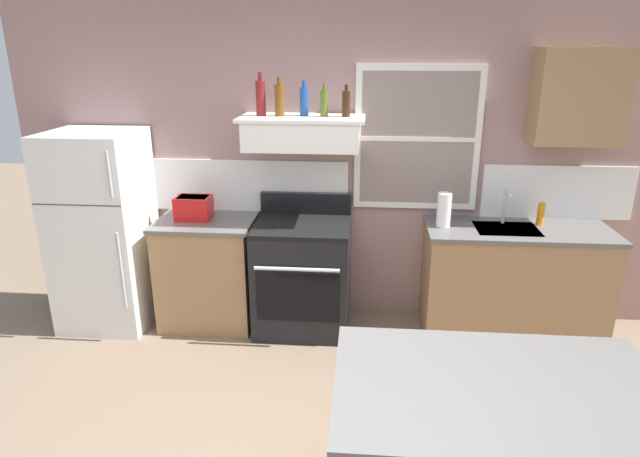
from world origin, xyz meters
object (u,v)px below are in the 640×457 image
Objects in this scene: bottle_brown_stout at (346,103)px; paper_towel_roll at (444,210)px; bottle_red_label_wine at (261,98)px; bottle_olive_oil_square at (324,103)px; toaster at (194,207)px; stove_range at (303,275)px; bottle_amber_wine at (280,100)px; refrigerator at (103,231)px; bottle_blue_liqueur at (304,101)px; dish_soap_bottle at (541,214)px.

paper_towel_roll is at bearing -3.97° from bottle_brown_stout.
bottle_olive_oil_square is at bearing -0.78° from bottle_red_label_wine.
bottle_red_label_wine is at bearing 5.20° from toaster.
stove_range is 3.75× the size of bottle_amber_wine.
bottle_red_label_wine is 0.65m from bottle_brown_stout.
bottle_amber_wine is (0.72, 0.04, 0.86)m from toaster.
bottle_red_label_wine is at bearing 161.55° from stove_range.
bottle_olive_oil_square reaches higher than toaster.
refrigerator is at bearing -178.75° from paper_towel_roll.
bottle_red_label_wine is at bearing 179.22° from bottle_olive_oil_square.
bottle_blue_liqueur is at bearing 170.78° from bottle_brown_stout.
refrigerator is at bearing -176.13° from bottle_olive_oil_square.
bottle_red_label_wine is at bearing 176.70° from bottle_amber_wine.
stove_range is 4.10× the size of bottle_blue_liqueur.
bottle_amber_wine is at bearing 150.49° from stove_range.
refrigerator is 1.97m from bottle_blue_liqueur.
bottle_blue_liqueur is 1.09× the size of bottle_olive_oil_square.
refrigerator is 6.65× the size of bottle_olive_oil_square.
toaster is 2.01m from paper_towel_roll.
bottle_brown_stout is at bearing -9.22° from bottle_blue_liqueur.
bottle_amber_wine is at bearing 177.29° from paper_towel_roll.
refrigerator is 1.49× the size of stove_range.
bottle_red_label_wine is (1.33, 0.13, 1.07)m from refrigerator.
paper_towel_roll is (1.10, -0.11, -0.81)m from bottle_blue_liqueur.
bottle_amber_wine is at bearing 179.23° from bottle_brown_stout.
bottle_amber_wine is 1.53m from paper_towel_roll.
stove_range is at bearing -18.45° from bottle_red_label_wine.
stove_range is 1.25m from paper_towel_roll.
bottle_olive_oil_square is 0.17m from bottle_brown_stout.
bottle_red_label_wine is 1.32× the size of bottle_olive_oil_square.
bottle_amber_wine is (-0.17, 0.10, 1.40)m from stove_range.
refrigerator is 5.03× the size of bottle_red_label_wine.
stove_range is 1.42m from bottle_amber_wine.
bottle_brown_stout is (0.51, -0.01, -0.02)m from bottle_amber_wine.
bottle_amber_wine is at bearing 3.48° from toaster.
toaster is 2.78m from dish_soap_bottle.
bottle_red_label_wine reaches higher than bottle_blue_liqueur.
bottle_amber_wine reaches higher than paper_towel_roll.
stove_range is 1.46m from bottle_red_label_wine.
bottle_red_label_wine is 1.80× the size of dish_soap_bottle.
paper_towel_roll reaches higher than stove_range.
bottle_amber_wine is 1.08× the size of paper_towel_roll.
refrigerator is 1.69m from stove_range.
bottle_amber_wine reaches higher than bottle_brown_stout.
toaster is 1.24m from bottle_blue_liqueur.
bottle_amber_wine is 0.19m from bottle_blue_liqueur.
refrigerator is at bearing -177.40° from dish_soap_bottle.
paper_towel_roll is (0.94, -0.06, -0.80)m from bottle_olive_oil_square.
dish_soap_bottle is (2.05, 0.04, -0.87)m from bottle_amber_wine.
bottle_red_label_wine is (0.57, 0.05, 0.87)m from toaster.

